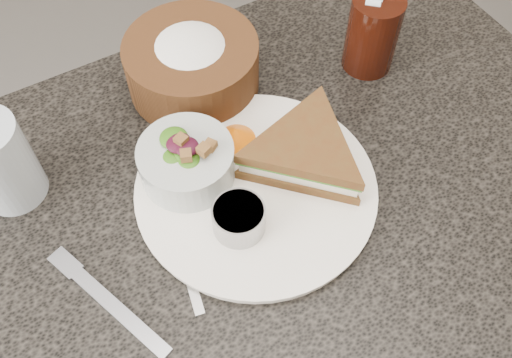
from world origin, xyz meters
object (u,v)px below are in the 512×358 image
object	(u,v)px
dining_table	(262,311)
dressing_ramekin	(239,219)
sandwich	(305,152)
cola_glass	(373,30)
dinner_plate	(256,189)
salad_bowl	(186,158)
bread_basket	(191,58)

from	to	relation	value
dining_table	dressing_ramekin	xyz separation A→B (m)	(-0.05, -0.02, 0.41)
sandwich	dressing_ramekin	distance (m)	0.13
cola_glass	dressing_ramekin	bearing A→B (deg)	-152.63
sandwich	dressing_ramekin	xyz separation A→B (m)	(-0.12, -0.04, -0.01)
dining_table	dressing_ramekin	size ratio (longest dim) A/B	15.48
dining_table	sandwich	xyz separation A→B (m)	(0.07, 0.02, 0.41)
dinner_plate	dressing_ramekin	world-z (taller)	dressing_ramekin
dining_table	salad_bowl	size ratio (longest dim) A/B	8.23
dinner_plate	dressing_ramekin	xyz separation A→B (m)	(-0.05, -0.04, 0.03)
dining_table	cola_glass	distance (m)	0.53
salad_bowl	dressing_ramekin	world-z (taller)	salad_bowl
dressing_ramekin	cola_glass	distance (m)	0.35
salad_bowl	cola_glass	distance (m)	0.33
dining_table	salad_bowl	bearing A→B (deg)	127.60
dinner_plate	dressing_ramekin	distance (m)	0.07
dinner_plate	salad_bowl	world-z (taller)	salad_bowl
bread_basket	cola_glass	xyz separation A→B (m)	(0.25, -0.09, 0.01)
bread_basket	dressing_ramekin	bearing A→B (deg)	-103.82
dinner_plate	cola_glass	xyz separation A→B (m)	(0.26, 0.12, 0.06)
dinner_plate	cola_glass	size ratio (longest dim) A/B	2.37
sandwich	salad_bowl	size ratio (longest dim) A/B	1.54
salad_bowl	cola_glass	bearing A→B (deg)	10.07
dining_table	dinner_plate	distance (m)	0.38
salad_bowl	bread_basket	distance (m)	0.17
dining_table	sandwich	distance (m)	0.42
salad_bowl	bread_basket	world-z (taller)	bread_basket
dressing_ramekin	dining_table	bearing A→B (deg)	20.73
salad_bowl	sandwich	bearing A→B (deg)	-23.60
salad_bowl	dressing_ramekin	distance (m)	0.10
salad_bowl	bread_basket	xyz separation A→B (m)	(0.08, 0.15, 0.01)
dinner_plate	bread_basket	distance (m)	0.21
dressing_ramekin	sandwich	bearing A→B (deg)	18.85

